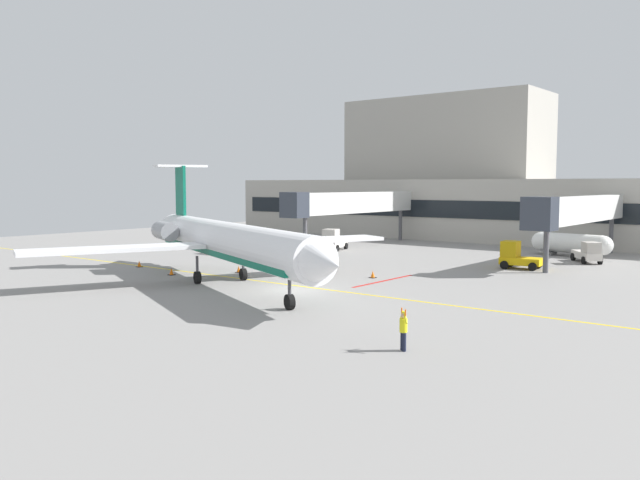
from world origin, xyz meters
TOP-DOWN VIEW (x-y plane):
  - ground at (0.00, 0.00)m, footprint 120.00×120.00m
  - terminal_building at (-7.85, 48.89)m, footprint 79.27×17.38m
  - jet_bridge_west at (10.33, 27.51)m, footprint 2.40×23.45m
  - jet_bridge_east at (-15.17, 27.59)m, footprint 2.40×23.29m
  - regional_jet at (-5.86, -0.89)m, footprint 31.41×26.17m
  - baggage_tug at (11.01, 28.29)m, footprint 3.56×4.19m
  - pushback_tractor at (7.44, 20.46)m, footprint 3.55×2.44m
  - belt_loader at (-14.06, 22.82)m, footprint 2.78×4.19m
  - fuel_tank at (8.05, 32.83)m, footprint 8.24×2.92m
  - marshaller at (14.27, -9.30)m, footprint 0.71×0.58m
  - safety_cone_alpha at (0.98, 8.14)m, footprint 0.47×0.47m
  - safety_cone_bravo at (-9.26, 3.88)m, footprint 0.47×0.47m
  - safety_cone_charlie at (-12.38, -0.47)m, footprint 0.47×0.47m
  - safety_cone_delta at (-18.56, 1.00)m, footprint 0.47×0.47m

SIDE VIEW (x-z plane):
  - ground at x=0.00m, z-range -0.10..0.00m
  - safety_cone_alpha at x=0.98m, z-range -0.03..0.52m
  - safety_cone_bravo at x=-9.26m, z-range -0.03..0.52m
  - safety_cone_charlie at x=-12.38m, z-range -0.03..0.52m
  - safety_cone_delta at x=-18.56m, z-range -0.03..0.52m
  - baggage_tug at x=11.01m, z-range -0.08..1.89m
  - marshaller at x=14.27m, z-range 0.01..1.85m
  - pushback_tractor at x=7.44m, z-range -0.12..2.20m
  - belt_loader at x=-14.06m, z-range -0.13..2.23m
  - fuel_tank at x=8.05m, z-range 0.15..2.43m
  - regional_jet at x=-5.86m, z-range -1.31..7.51m
  - jet_bridge_west at x=10.33m, z-range 1.72..7.91m
  - jet_bridge_east at x=-15.17m, z-range 1.80..8.16m
  - terminal_building at x=-7.85m, z-range -3.19..16.17m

